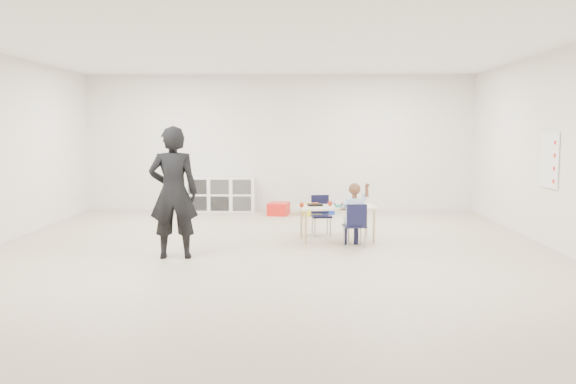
{
  "coord_description": "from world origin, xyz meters",
  "views": [
    {
      "loc": [
        0.43,
        -8.13,
        1.68
      ],
      "look_at": [
        0.27,
        -0.06,
        0.85
      ],
      "focal_mm": 38.0,
      "sensor_mm": 36.0,
      "label": 1
    }
  ],
  "objects_px": {
    "chair_near": "(354,225)",
    "adult": "(173,193)",
    "child": "(355,212)",
    "cubby_shelf": "(221,194)",
    "table": "(337,223)"
  },
  "relations": [
    {
      "from": "table",
      "to": "child",
      "type": "distance_m",
      "value": 0.58
    },
    {
      "from": "cubby_shelf",
      "to": "adult",
      "type": "xyz_separation_m",
      "value": [
        -0.02,
        -4.57,
        0.51
      ]
    },
    {
      "from": "child",
      "to": "cubby_shelf",
      "type": "height_order",
      "value": "child"
    },
    {
      "from": "child",
      "to": "chair_near",
      "type": "bearing_deg",
      "value": 0.0
    },
    {
      "from": "table",
      "to": "adult",
      "type": "height_order",
      "value": "adult"
    },
    {
      "from": "chair_near",
      "to": "child",
      "type": "xyz_separation_m",
      "value": [
        0.0,
        0.0,
        0.18
      ]
    },
    {
      "from": "chair_near",
      "to": "child",
      "type": "bearing_deg",
      "value": 0.0
    },
    {
      "from": "child",
      "to": "adult",
      "type": "height_order",
      "value": "adult"
    },
    {
      "from": "chair_near",
      "to": "adult",
      "type": "xyz_separation_m",
      "value": [
        -2.43,
        -0.81,
        0.55
      ]
    },
    {
      "from": "cubby_shelf",
      "to": "child",
      "type": "bearing_deg",
      "value": -57.33
    },
    {
      "from": "table",
      "to": "chair_near",
      "type": "xyz_separation_m",
      "value": [
        0.22,
        -0.48,
        0.05
      ]
    },
    {
      "from": "chair_near",
      "to": "cubby_shelf",
      "type": "distance_m",
      "value": 4.47
    },
    {
      "from": "chair_near",
      "to": "adult",
      "type": "relative_size",
      "value": 0.37
    },
    {
      "from": "child",
      "to": "cubby_shelf",
      "type": "xyz_separation_m",
      "value": [
        -2.41,
        3.76,
        -0.15
      ]
    },
    {
      "from": "child",
      "to": "adult",
      "type": "bearing_deg",
      "value": -169.78
    }
  ]
}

